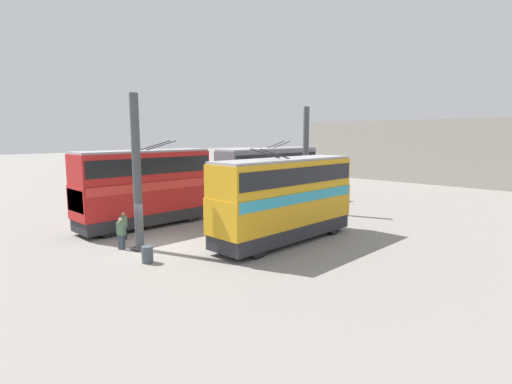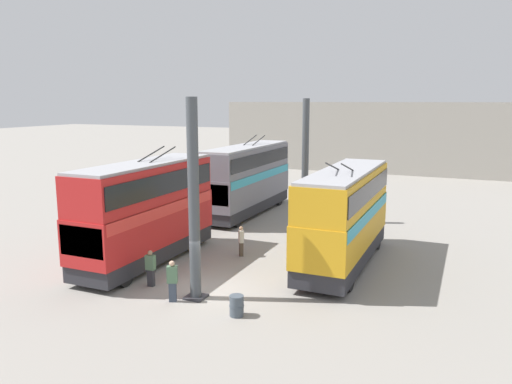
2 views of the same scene
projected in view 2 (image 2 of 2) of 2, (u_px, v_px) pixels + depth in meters
ground_plane at (206, 291)px, 21.61m from camera, size 240.00×240.00×0.00m
depot_back_wall at (374, 138)px, 55.82m from camera, size 0.50×36.00×7.97m
support_column_near at (194, 204)px, 20.13m from camera, size 0.83×0.83×8.28m
support_column_far at (305, 163)px, 33.28m from camera, size 0.83×0.83×8.28m
bus_left_near at (345, 211)px, 24.53m from camera, size 9.78×2.54×5.44m
bus_right_near at (146, 207)px, 24.92m from camera, size 9.19×2.54×5.75m
bus_right_far at (247, 175)px, 35.99m from camera, size 10.64×2.54×5.58m
person_by_left_row at (307, 243)px, 25.93m from camera, size 0.41×0.48×1.61m
person_aisle_midway at (241, 240)px, 26.35m from camera, size 0.48×0.43×1.62m
person_aisle_foreground at (172, 280)px, 20.32m from camera, size 0.39×0.48×1.74m
person_by_right_row at (151, 267)px, 22.04m from camera, size 0.26×0.43×1.64m
oil_drum at (237, 306)px, 19.05m from camera, size 0.57×0.57×0.81m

